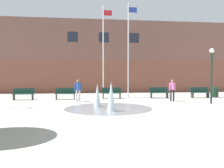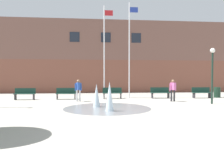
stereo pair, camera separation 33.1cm
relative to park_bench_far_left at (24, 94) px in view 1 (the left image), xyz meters
The scene contains 14 objects.
ground_plane 12.77m from the park_bench_far_left, 57.35° to the right, with size 100.00×100.00×0.00m, color #9E998E.
library_building 12.78m from the park_bench_far_left, 55.74° to the left, with size 36.00×6.05×8.34m.
splash_fountain 8.16m from the park_bench_far_left, 43.17° to the right, with size 4.99×4.99×1.55m.
park_bench_far_left is the anchor object (origin of this frame).
park_bench_left_of_flagpoles 3.22m from the park_bench_far_left, ahead, with size 1.60×0.44×0.91m.
park_bench_under_left_flagpole 6.96m from the park_bench_far_left, ahead, with size 1.60×0.44×0.91m.
park_bench_center 11.02m from the park_bench_far_left, ahead, with size 1.60×0.44×0.91m.
park_bench_far_right 14.56m from the park_bench_far_left, ahead, with size 1.60×0.44×0.91m.
teen_by_trashcan 11.42m from the park_bench_far_left, 11.49° to the right, with size 0.50×0.39×1.59m.
adult_watching 4.59m from the park_bench_far_left, 20.88° to the right, with size 0.50×0.39×1.59m.
flagpole_left 7.43m from the park_bench_far_left, ahead, with size 0.80×0.10×7.88m.
flagpole_right 9.43m from the park_bench_far_left, ahead, with size 0.80×0.10×8.22m.
lamp_post_right_lane 13.94m from the park_bench_far_left, 16.77° to the right, with size 0.32×0.32×3.70m.
trash_can 16.13m from the park_bench_far_left, ahead, with size 0.56×0.56×0.90m, color #193323.
Camera 1 is at (-2.00, -6.96, 1.78)m, focal length 35.00 mm.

